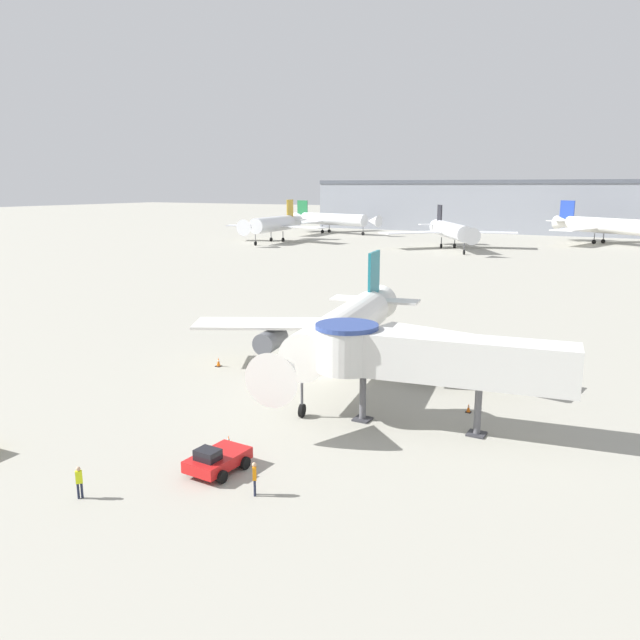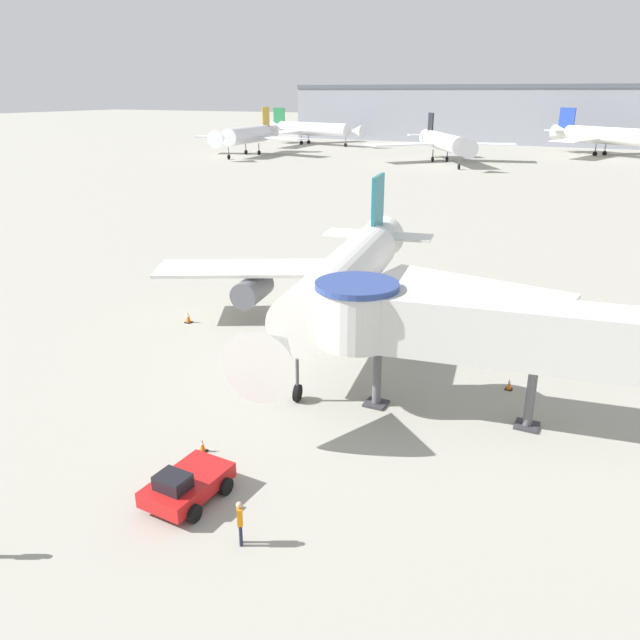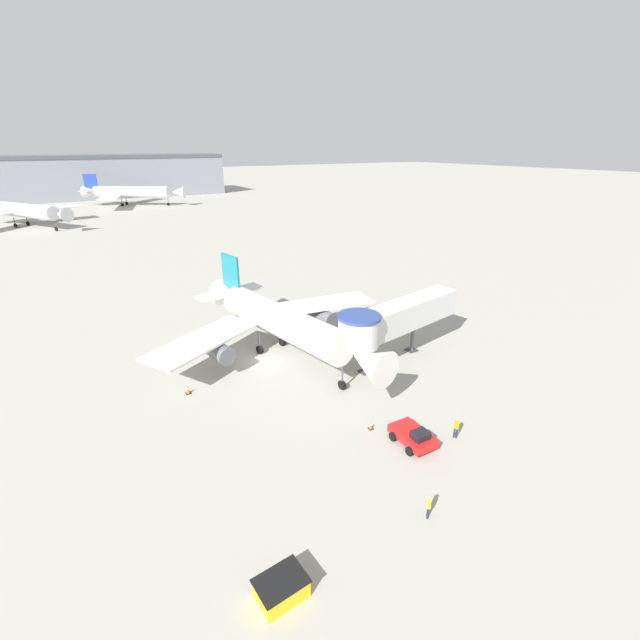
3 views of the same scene
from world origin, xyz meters
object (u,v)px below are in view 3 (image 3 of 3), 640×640
(traffic_cone_port_wing, at_px, (188,390))
(traffic_cone_near_nose, at_px, (371,426))
(jet_bridge, at_px, (392,319))
(ground_crew_wing_walker, at_px, (429,505))
(service_container_yellow, at_px, (281,588))
(background_jet_black_tail, at_px, (23,210))
(background_jet_blue_tail, at_px, (129,192))
(pushback_tug_red, at_px, (413,436))
(ground_crew_marshaller, at_px, (456,426))
(main_airplane, at_px, (279,321))
(traffic_cone_starboard_wing, at_px, (379,339))

(traffic_cone_port_wing, xyz_separation_m, traffic_cone_near_nose, (10.87, -12.96, -0.08))
(jet_bridge, xyz_separation_m, ground_crew_wing_walker, (-11.40, -16.88, -3.75))
(jet_bridge, height_order, service_container_yellow, jet_bridge)
(background_jet_black_tail, xyz_separation_m, background_jet_blue_tail, (32.36, 32.05, 0.34))
(service_container_yellow, bearing_deg, traffic_cone_near_nose, 34.37)
(traffic_cone_port_wing, distance_m, ground_crew_wing_walker, 23.25)
(jet_bridge, xyz_separation_m, pushback_tug_red, (-7.32, -11.26, -4.03))
(jet_bridge, distance_m, ground_crew_marshaller, 13.60)
(traffic_cone_port_wing, height_order, ground_crew_wing_walker, ground_crew_wing_walker)
(traffic_cone_port_wing, bearing_deg, main_airplane, 13.98)
(traffic_cone_port_wing, relative_size, ground_crew_wing_walker, 0.47)
(ground_crew_wing_walker, height_order, background_jet_blue_tail, background_jet_blue_tail)
(pushback_tug_red, relative_size, background_jet_blue_tail, 0.10)
(service_container_yellow, distance_m, traffic_cone_near_nose, 14.90)
(traffic_cone_starboard_wing, height_order, ground_crew_marshaller, ground_crew_marshaller)
(pushback_tug_red, bearing_deg, background_jet_black_tail, 104.28)
(jet_bridge, bearing_deg, ground_crew_marshaller, -116.85)
(traffic_cone_near_nose, height_order, ground_crew_wing_walker, ground_crew_wing_walker)
(traffic_cone_near_nose, bearing_deg, ground_crew_marshaller, -41.44)
(service_container_yellow, relative_size, traffic_cone_near_nose, 4.23)
(traffic_cone_near_nose, xyz_separation_m, ground_crew_wing_walker, (-2.51, -8.73, 0.68))
(service_container_yellow, xyz_separation_m, background_jet_black_tail, (-11.92, 129.22, 3.95))
(pushback_tug_red, relative_size, traffic_cone_starboard_wing, 5.77)
(traffic_cone_starboard_wing, bearing_deg, background_jet_blue_tail, 91.15)
(pushback_tug_red, xyz_separation_m, background_jet_black_tail, (-25.79, 123.92, 3.82))
(background_jet_black_tail, bearing_deg, background_jet_blue_tail, 13.52)
(traffic_cone_starboard_wing, bearing_deg, traffic_cone_port_wing, 178.45)
(service_container_yellow, height_order, ground_crew_wing_walker, ground_crew_wing_walker)
(ground_crew_marshaller, bearing_deg, background_jet_blue_tail, -35.91)
(pushback_tug_red, distance_m, ground_crew_marshaller, 3.52)
(service_container_yellow, xyz_separation_m, background_jet_blue_tail, (20.44, 161.28, 4.29))
(main_airplane, bearing_deg, ground_crew_wing_walker, -105.18)
(jet_bridge, xyz_separation_m, service_container_yellow, (-21.19, -16.56, -4.16))
(traffic_cone_port_wing, relative_size, traffic_cone_starboard_wing, 1.25)
(main_airplane, distance_m, background_jet_blue_tail, 137.50)
(traffic_cone_port_wing, relative_size, traffic_cone_near_nose, 1.26)
(main_airplane, height_order, pushback_tug_red, main_airplane)
(ground_crew_marshaller, height_order, background_jet_blue_tail, background_jet_blue_tail)
(jet_bridge, distance_m, background_jet_blue_tail, 144.71)
(main_airplane, distance_m, background_jet_black_tail, 107.91)
(traffic_cone_near_nose, bearing_deg, ground_crew_wing_walker, -106.05)
(traffic_cone_port_wing, height_order, traffic_cone_starboard_wing, traffic_cone_port_wing)
(main_airplane, relative_size, pushback_tug_red, 7.76)
(jet_bridge, height_order, traffic_cone_starboard_wing, jet_bridge)
(traffic_cone_near_nose, distance_m, ground_crew_marshaller, 6.53)
(traffic_cone_near_nose, bearing_deg, main_airplane, 90.65)
(service_container_yellow, height_order, traffic_cone_starboard_wing, service_container_yellow)
(traffic_cone_port_wing, xyz_separation_m, ground_crew_wing_walker, (8.36, -21.68, 0.60))
(traffic_cone_near_nose, bearing_deg, traffic_cone_port_wing, 130.00)
(ground_crew_marshaller, bearing_deg, traffic_cone_port_wing, 7.66)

